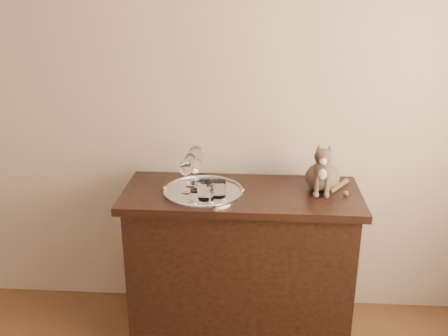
# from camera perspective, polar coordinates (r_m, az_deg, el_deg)

# --- Properties ---
(wall_back) EXTENTS (4.00, 0.10, 2.70)m
(wall_back) POSITION_cam_1_polar(r_m,az_deg,el_deg) (2.75, -10.38, 9.86)
(wall_back) COLOR #BCA78D
(wall_back) RESTS_ON ground
(sideboard) EXTENTS (1.20, 0.50, 0.85)m
(sideboard) POSITION_cam_1_polar(r_m,az_deg,el_deg) (2.71, 1.90, -11.00)
(sideboard) COLOR black
(sideboard) RESTS_ON ground
(tray) EXTENTS (0.40, 0.40, 0.01)m
(tray) POSITION_cam_1_polar(r_m,az_deg,el_deg) (2.50, -2.36, -2.76)
(tray) COLOR silver
(tray) RESTS_ON sideboard
(wine_glass_a) EXTENTS (0.07, 0.07, 0.17)m
(wine_glass_a) POSITION_cam_1_polar(r_m,az_deg,el_deg) (2.55, -3.82, -0.16)
(wine_glass_a) COLOR silver
(wine_glass_a) RESTS_ON tray
(wine_glass_b) EXTENTS (0.08, 0.08, 0.20)m
(wine_glass_b) POSITION_cam_1_polar(r_m,az_deg,el_deg) (2.56, -3.19, 0.37)
(wine_glass_b) COLOR silver
(wine_glass_b) RESTS_ON tray
(wine_glass_c) EXTENTS (0.06, 0.06, 0.17)m
(wine_glass_c) POSITION_cam_1_polar(r_m,az_deg,el_deg) (2.47, -4.40, -0.94)
(wine_glass_c) COLOR silver
(wine_glass_c) RESTS_ON tray
(wine_glass_d) EXTENTS (0.07, 0.07, 0.18)m
(wine_glass_d) POSITION_cam_1_polar(r_m,az_deg,el_deg) (2.48, -3.31, -0.72)
(wine_glass_d) COLOR silver
(wine_glass_d) RESTS_ON tray
(tumbler_a) EXTENTS (0.07, 0.07, 0.08)m
(tumbler_a) POSITION_cam_1_polar(r_m,az_deg,el_deg) (2.42, -0.62, -2.39)
(tumbler_a) COLOR silver
(tumbler_a) RESTS_ON tray
(tumbler_b) EXTENTS (0.08, 0.08, 0.09)m
(tumbler_b) POSITION_cam_1_polar(r_m,az_deg,el_deg) (2.40, -2.11, -2.55)
(tumbler_b) COLOR silver
(tumbler_b) RESTS_ON tray
(cat) EXTENTS (0.30, 0.29, 0.27)m
(cat) POSITION_cam_1_polar(r_m,az_deg,el_deg) (2.55, 11.29, 0.41)
(cat) COLOR #493C2B
(cat) RESTS_ON sideboard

